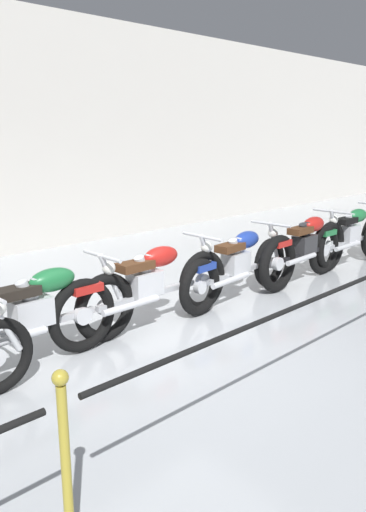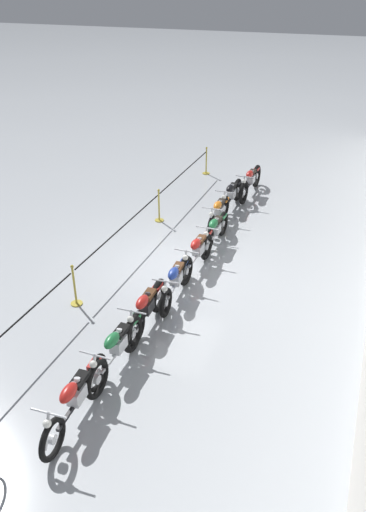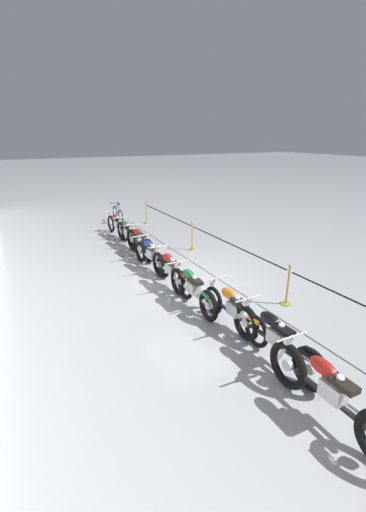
% 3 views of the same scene
% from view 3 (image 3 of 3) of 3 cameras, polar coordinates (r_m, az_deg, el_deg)
% --- Properties ---
extents(ground_plane, '(120.00, 120.00, 0.00)m').
position_cam_3_polar(ground_plane, '(9.93, 1.41, -4.09)').
color(ground_plane, '#B2B7BC').
extents(motorcycle_red_0, '(2.48, 0.62, 0.98)m').
position_cam_3_polar(motorcycle_red_0, '(5.67, 23.19, -20.26)').
color(motorcycle_red_0, black).
rests_on(motorcycle_red_0, ground).
extents(motorcycle_black_1, '(2.42, 0.62, 0.96)m').
position_cam_3_polar(motorcycle_black_1, '(6.62, 15.05, -13.19)').
color(motorcycle_black_1, black).
rests_on(motorcycle_black_1, ground).
extents(motorcycle_orange_2, '(2.19, 0.62, 0.91)m').
position_cam_3_polar(motorcycle_orange_2, '(7.48, 8.36, -8.72)').
color(motorcycle_orange_2, black).
rests_on(motorcycle_orange_2, ground).
extents(motorcycle_green_3, '(2.25, 0.62, 0.94)m').
position_cam_3_polar(motorcycle_green_3, '(8.30, 1.52, -5.49)').
color(motorcycle_green_3, black).
rests_on(motorcycle_green_3, ground).
extents(motorcycle_red_4, '(2.43, 0.62, 0.95)m').
position_cam_3_polar(motorcycle_red_4, '(9.38, -2.04, -2.39)').
color(motorcycle_red_4, black).
rests_on(motorcycle_red_4, ground).
extents(motorcycle_blue_5, '(2.22, 0.62, 0.92)m').
position_cam_3_polar(motorcycle_blue_5, '(10.66, -5.32, 0.13)').
color(motorcycle_blue_5, black).
rests_on(motorcycle_blue_5, ground).
extents(motorcycle_red_6, '(2.24, 0.62, 0.97)m').
position_cam_3_polar(motorcycle_red_6, '(11.90, -7.20, 2.26)').
color(motorcycle_red_6, black).
rests_on(motorcycle_red_6, ground).
extents(motorcycle_green_7, '(2.35, 0.62, 0.95)m').
position_cam_3_polar(motorcycle_green_7, '(13.09, -9.21, 3.75)').
color(motorcycle_green_7, black).
rests_on(motorcycle_green_7, ground).
extents(motorcycle_red_8, '(2.29, 0.62, 0.94)m').
position_cam_3_polar(motorcycle_red_8, '(14.42, -10.86, 5.11)').
color(motorcycle_red_8, black).
rests_on(motorcycle_red_8, ground).
extents(bicycle, '(1.76, 0.48, 0.98)m').
position_cam_3_polar(bicycle, '(16.65, -10.82, 6.74)').
color(bicycle, black).
rests_on(bicycle, ground).
extents(stanchion_far_left, '(13.93, 0.28, 1.05)m').
position_cam_3_polar(stanchion_far_left, '(9.27, 13.44, -1.30)').
color(stanchion_far_left, gold).
rests_on(stanchion_far_left, ground).
extents(stanchion_mid_left, '(0.28, 0.28, 1.05)m').
position_cam_3_polar(stanchion_mid_left, '(8.82, 16.98, -5.59)').
color(stanchion_mid_left, gold).
rests_on(stanchion_mid_left, ground).
extents(stanchion_mid_right, '(0.28, 0.28, 1.05)m').
position_cam_3_polar(stanchion_mid_right, '(12.47, 1.53, 2.65)').
color(stanchion_mid_right, gold).
rests_on(stanchion_mid_right, ground).
extents(stanchion_far_right, '(0.28, 0.28, 1.05)m').
position_cam_3_polar(stanchion_far_right, '(16.43, -6.12, 6.67)').
color(stanchion_far_right, gold).
rests_on(stanchion_far_right, ground).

